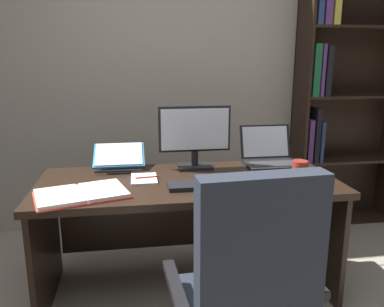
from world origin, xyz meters
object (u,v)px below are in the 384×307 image
Objects in this scene: laptop at (270,157)px; reading_stand_with_book at (119,157)px; bookshelf at (338,97)px; open_binder at (81,194)px; pen at (147,177)px; coffee_mug at (300,169)px; notepad at (144,179)px; computer_mouse at (258,181)px; office_chair at (247,307)px; monitor at (195,137)px; desk at (186,206)px; keyboard at (206,185)px.

laptop is 1.00m from reading_stand_with_book.
bookshelf is 2.31m from open_binder.
bookshelf is at bearing 28.07° from pen.
open_binder is (-0.18, -0.52, -0.06)m from reading_stand_with_book.
notepad is at bearing 174.98° from coffee_mug.
pen is 0.91m from coffee_mug.
coffee_mug is at bearing -5.13° from pen.
computer_mouse is (-0.21, -0.40, -0.03)m from laptop.
pen is 1.42× the size of coffee_mug.
laptop is 1.09× the size of reading_stand_with_book.
pen is at bearing 108.99° from office_chair.
laptop is 1.26m from open_binder.
reading_stand_with_book is (-0.49, 0.07, -0.13)m from monitor.
computer_mouse reaches higher than desk.
open_binder is 3.77× the size of pen.
desk is 1.73m from bookshelf.
office_chair reaches higher than laptop.
monitor is 0.43m from keyboard.
computer_mouse is at bearing -30.19° from desk.
reading_stand_with_book is at bearing 171.33° from monitor.
reading_stand_with_book is 2.32× the size of pen.
laptop is at bearing 16.75° from desk.
open_binder is at bearing -146.48° from monitor.
coffee_mug is (0.55, 0.78, 0.34)m from office_chair.
reading_stand_with_book is (-0.41, 0.24, 0.26)m from desk.
bookshelf is 6.84× the size of reading_stand_with_book.
reading_stand_with_book reaches higher than coffee_mug.
computer_mouse is at bearing -15.93° from notepad.
bookshelf reaches higher than coffee_mug.
monitor is 0.51m from reading_stand_with_book.
notepad is at bearing -148.13° from monitor.
office_chair is 9.91× the size of computer_mouse.
open_binder is (-0.58, -0.27, 0.20)m from desk.
open_binder is at bearing -146.43° from pen.
coffee_mug is (0.59, -0.29, -0.15)m from monitor.
pen is at bearing -146.53° from monitor.
open_binder is at bearing -159.08° from laptop.
keyboard is 2.00× the size of notepad.
desk is 0.66m from laptop.
bookshelf is 4.21× the size of open_binder.
coffee_mug is at bearing 19.00° from computer_mouse.
computer_mouse is (0.30, 0.00, 0.01)m from keyboard.
monitor is 0.82m from open_binder.
reading_stand_with_book is at bearing 176.24° from laptop.
bookshelf is at bearing 18.10° from reading_stand_with_book.
monitor is 0.42m from pen.
monitor reaches higher than keyboard.
keyboard is at bearing -28.36° from notepad.
bookshelf is 1.90m from pen.
office_chair is 0.75m from keyboard.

